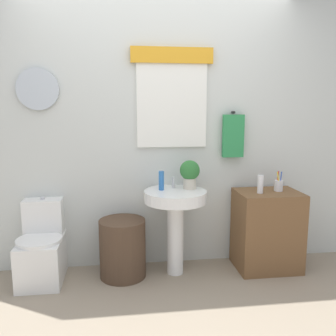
% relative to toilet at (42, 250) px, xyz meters
% --- Properties ---
extents(ground_plane, '(8.00, 8.00, 0.00)m').
position_rel_toilet_xyz_m(ground_plane, '(1.03, -0.88, -0.27)').
color(ground_plane, gray).
extents(back_wall, '(4.40, 0.18, 2.60)m').
position_rel_toilet_xyz_m(back_wall, '(1.03, 0.27, 1.03)').
color(back_wall, silver).
rests_on(back_wall, ground_plane).
extents(toilet, '(0.38, 0.51, 0.72)m').
position_rel_toilet_xyz_m(toilet, '(0.00, 0.00, 0.00)').
color(toilet, white).
rests_on(toilet, ground_plane).
extents(laundry_hamper, '(0.41, 0.41, 0.52)m').
position_rel_toilet_xyz_m(laundry_hamper, '(0.70, -0.03, -0.01)').
color(laundry_hamper, '#4C3828').
rests_on(laundry_hamper, ground_plane).
extents(pedestal_sink, '(0.56, 0.56, 0.78)m').
position_rel_toilet_xyz_m(pedestal_sink, '(1.18, -0.03, 0.33)').
color(pedestal_sink, white).
rests_on(pedestal_sink, ground_plane).
extents(faucet, '(0.03, 0.03, 0.10)m').
position_rel_toilet_xyz_m(faucet, '(1.18, 0.09, 0.55)').
color(faucet, silver).
rests_on(faucet, pedestal_sink).
extents(wooden_cabinet, '(0.57, 0.44, 0.74)m').
position_rel_toilet_xyz_m(wooden_cabinet, '(2.05, -0.03, 0.10)').
color(wooden_cabinet, brown).
rests_on(wooden_cabinet, ground_plane).
extents(soap_bottle, '(0.05, 0.05, 0.17)m').
position_rel_toilet_xyz_m(soap_bottle, '(1.06, 0.02, 0.59)').
color(soap_bottle, '#2D6BB7').
rests_on(soap_bottle, pedestal_sink).
extents(potted_plant, '(0.18, 0.18, 0.26)m').
position_rel_toilet_xyz_m(potted_plant, '(1.32, 0.03, 0.65)').
color(potted_plant, beige).
rests_on(potted_plant, pedestal_sink).
extents(lotion_bottle, '(0.05, 0.05, 0.17)m').
position_rel_toilet_xyz_m(lotion_bottle, '(1.95, -0.07, 0.55)').
color(lotion_bottle, white).
rests_on(lotion_bottle, wooden_cabinet).
extents(toothbrush_cup, '(0.08, 0.08, 0.19)m').
position_rel_toilet_xyz_m(toothbrush_cup, '(2.15, -0.01, 0.52)').
color(toothbrush_cup, silver).
rests_on(toothbrush_cup, wooden_cabinet).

